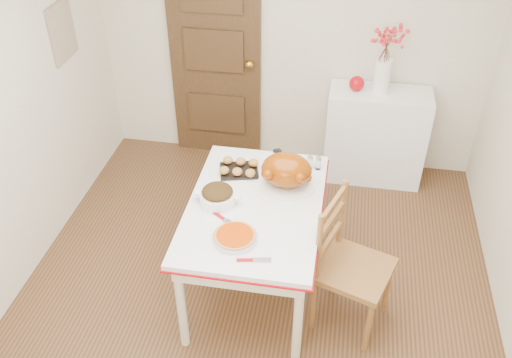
% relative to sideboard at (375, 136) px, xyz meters
% --- Properties ---
extents(floor, '(3.50, 4.00, 0.00)m').
position_rel_sideboard_xyz_m(floor, '(-0.83, -1.78, -0.45)').
color(floor, '#432C12').
rests_on(floor, ground).
extents(wall_back, '(3.50, 0.00, 2.50)m').
position_rel_sideboard_xyz_m(wall_back, '(-0.83, 0.22, 0.80)').
color(wall_back, beige).
rests_on(wall_back, ground).
extents(door_back, '(0.85, 0.06, 2.06)m').
position_rel_sideboard_xyz_m(door_back, '(-1.53, 0.19, 0.58)').
color(door_back, '#332313').
rests_on(door_back, ground).
extents(photo_board, '(0.03, 0.35, 0.45)m').
position_rel_sideboard_xyz_m(photo_board, '(-2.56, -0.58, 1.05)').
color(photo_board, '#A9A485').
rests_on(photo_board, ground).
extents(sideboard, '(0.89, 0.40, 0.89)m').
position_rel_sideboard_xyz_m(sideboard, '(0.00, 0.00, 0.00)').
color(sideboard, white).
rests_on(sideboard, floor).
extents(kitchen_table, '(0.92, 1.34, 0.80)m').
position_rel_sideboard_xyz_m(kitchen_table, '(-0.84, -1.59, -0.05)').
color(kitchen_table, white).
rests_on(kitchen_table, floor).
extents(chair_oak, '(0.58, 0.58, 1.03)m').
position_rel_sideboard_xyz_m(chair_oak, '(-0.13, -1.78, 0.07)').
color(chair_oak, olive).
rests_on(chair_oak, floor).
extents(berry_vase, '(0.33, 0.33, 0.63)m').
position_rel_sideboard_xyz_m(berry_vase, '(-0.02, 0.00, 0.76)').
color(berry_vase, white).
rests_on(berry_vase, sideboard).
extents(apple, '(0.13, 0.13, 0.13)m').
position_rel_sideboard_xyz_m(apple, '(-0.22, 0.00, 0.51)').
color(apple, '#AB070E').
rests_on(apple, sideboard).
extents(turkey_platter, '(0.49, 0.43, 0.26)m').
position_rel_sideboard_xyz_m(turkey_platter, '(-0.66, -1.36, 0.48)').
color(turkey_platter, '#A34004').
rests_on(turkey_platter, kitchen_table).
extents(pumpkin_pie, '(0.34, 0.34, 0.06)m').
position_rel_sideboard_xyz_m(pumpkin_pie, '(-0.90, -1.95, 0.38)').
color(pumpkin_pie, '#B53600').
rests_on(pumpkin_pie, kitchen_table).
extents(stuffing_dish, '(0.38, 0.33, 0.12)m').
position_rel_sideboard_xyz_m(stuffing_dish, '(-1.09, -1.61, 0.41)').
color(stuffing_dish, '#39250A').
rests_on(stuffing_dish, kitchen_table).
extents(rolls_tray, '(0.32, 0.28, 0.07)m').
position_rel_sideboard_xyz_m(rolls_tray, '(-1.02, -1.24, 0.39)').
color(rolls_tray, '#C28B36').
rests_on(rolls_tray, kitchen_table).
extents(pie_server, '(0.22, 0.10, 0.01)m').
position_rel_sideboard_xyz_m(pie_server, '(-0.75, -2.11, 0.36)').
color(pie_server, silver).
rests_on(pie_server, kitchen_table).
extents(carving_knife, '(0.25, 0.19, 0.01)m').
position_rel_sideboard_xyz_m(carving_knife, '(-0.98, -1.80, 0.36)').
color(carving_knife, silver).
rests_on(carving_knife, kitchen_table).
extents(drinking_glass, '(0.09, 0.09, 0.12)m').
position_rel_sideboard_xyz_m(drinking_glass, '(-0.76, -1.10, 0.41)').
color(drinking_glass, white).
rests_on(drinking_glass, kitchen_table).
extents(shaker_pair, '(0.10, 0.05, 0.10)m').
position_rel_sideboard_xyz_m(shaker_pair, '(-0.49, -1.11, 0.40)').
color(shaker_pair, white).
rests_on(shaker_pair, kitchen_table).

